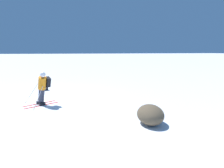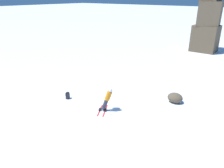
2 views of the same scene
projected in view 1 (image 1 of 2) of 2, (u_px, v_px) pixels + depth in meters
name	position (u px, v px, depth m)	size (l,w,h in m)	color
ground_plane	(44.00, 98.00, 9.67)	(300.00, 300.00, 0.00)	white
skier	(43.00, 87.00, 8.10)	(1.42, 1.63, 1.69)	red
spare_backpack	(45.00, 87.00, 11.49)	(0.33, 0.37, 0.50)	black
exposed_boulder_0	(150.00, 115.00, 6.18)	(1.08, 0.92, 0.70)	brown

